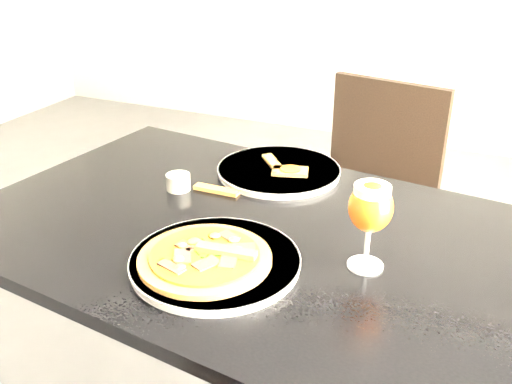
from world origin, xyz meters
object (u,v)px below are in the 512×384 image
at_px(dining_table, 241,258).
at_px(pizza, 205,257).
at_px(chair_far, 365,207).
at_px(beer_glass, 371,208).

xyz_separation_m(dining_table, pizza, (0.02, -0.19, 0.12)).
xyz_separation_m(dining_table, chair_far, (0.12, 0.70, -0.17)).
bearing_deg(beer_glass, dining_table, 168.88).
bearing_deg(chair_far, beer_glass, -65.65).
bearing_deg(pizza, chair_far, 83.24).
bearing_deg(pizza, beer_glass, 25.70).
xyz_separation_m(chair_far, beer_glass, (0.17, -0.76, 0.39)).
xyz_separation_m(chair_far, pizza, (-0.11, -0.89, 0.29)).
relative_size(dining_table, beer_glass, 7.39).
bearing_deg(dining_table, beer_glass, -4.38).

